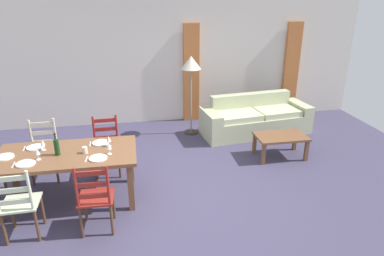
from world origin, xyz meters
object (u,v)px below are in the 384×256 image
(couch, at_px, (255,119))
(standing_lamp, at_px, (191,67))
(wine_bottle, at_px, (57,147))
(coffee_table, at_px, (281,139))
(dining_chair_far_left, at_px, (44,150))
(wine_glass_far_right, at_px, (109,139))
(dining_chair_near_right, at_px, (95,198))
(wine_glass_near_right, at_px, (109,147))
(dining_chair_near_left, at_px, (19,204))
(wine_glass_far_left, at_px, (43,143))
(dining_chair_far_right, at_px, (107,146))
(coffee_cup_primary, at_px, (85,150))
(dining_table, at_px, (67,159))
(wine_glass_near_left, at_px, (37,152))

(couch, bearing_deg, standing_lamp, 172.15)
(wine_bottle, xyz_separation_m, coffee_table, (3.62, 0.84, -0.51))
(dining_chair_far_left, distance_m, wine_glass_far_right, 1.29)
(dining_chair_near_right, distance_m, coffee_table, 3.47)
(coffee_table, bearing_deg, wine_glass_near_right, -162.19)
(dining_chair_near_right, bearing_deg, dining_chair_near_left, 177.97)
(wine_glass_far_left, height_order, coffee_table, wine_glass_far_left)
(dining_chair_far_right, height_order, couch, dining_chair_far_right)
(coffee_table, xyz_separation_m, standing_lamp, (-1.39, 1.40, 1.06))
(dining_chair_far_left, distance_m, coffee_table, 4.00)
(wine_glass_far_left, bearing_deg, dining_chair_far_left, 105.14)
(dining_chair_far_left, height_order, wine_glass_near_right, dining_chair_far_left)
(dining_chair_near_right, height_order, wine_bottle, wine_bottle)
(wine_bottle, height_order, coffee_cup_primary, wine_bottle)
(dining_chair_near_left, xyz_separation_m, dining_chair_near_right, (0.88, -0.03, 0.00))
(dining_chair_near_left, distance_m, coffee_cup_primary, 1.04)
(dining_chair_near_right, height_order, dining_chair_far_right, same)
(coffee_table, relative_size, standing_lamp, 0.55)
(dining_table, relative_size, wine_bottle, 6.01)
(dining_table, height_order, wine_glass_far_right, wine_glass_far_right)
(wine_glass_far_right, distance_m, coffee_cup_primary, 0.36)
(wine_glass_far_right, bearing_deg, dining_chair_near_left, -140.02)
(dining_chair_far_right, xyz_separation_m, wine_glass_far_left, (-0.80, -0.59, 0.38))
(wine_glass_near_right, bearing_deg, wine_glass_near_left, -179.57)
(dining_chair_far_left, distance_m, wine_bottle, 0.96)
(wine_glass_near_right, distance_m, coffee_table, 3.12)
(wine_glass_far_left, height_order, standing_lamp, standing_lamp)
(wine_glass_far_left, xyz_separation_m, wine_glass_far_right, (0.90, -0.03, 0.00))
(dining_chair_far_left, bearing_deg, couch, 17.74)
(dining_table, distance_m, wine_glass_near_right, 0.64)
(dining_chair_far_right, distance_m, couch, 3.25)
(dining_chair_far_right, relative_size, coffee_table, 1.07)
(dining_chair_far_right, distance_m, wine_glass_near_right, 0.97)
(coffee_cup_primary, bearing_deg, wine_glass_far_left, 161.28)
(dining_table, relative_size, wine_glass_far_right, 11.80)
(wine_glass_near_left, bearing_deg, standing_lamp, 43.83)
(wine_bottle, bearing_deg, coffee_cup_primary, -0.99)
(dining_table, xyz_separation_m, dining_chair_near_right, (0.43, -0.76, -0.19))
(dining_chair_far_left, bearing_deg, wine_glass_far_left, -74.86)
(wine_glass_far_right, bearing_deg, standing_lamp, 53.31)
(wine_glass_near_left, bearing_deg, wine_glass_far_left, 90.20)
(standing_lamp, bearing_deg, coffee_table, -45.13)
(dining_table, xyz_separation_m, dining_chair_far_right, (0.48, 0.75, -0.19))
(dining_chair_far_right, xyz_separation_m, wine_glass_near_left, (-0.80, -0.89, 0.38))
(standing_lamp, bearing_deg, coffee_cup_primary, -129.68)
(dining_table, bearing_deg, dining_chair_far_left, 122.46)
(wine_glass_far_left, bearing_deg, coffee_cup_primary, -18.72)
(dining_chair_far_left, distance_m, dining_chair_far_right, 0.96)
(dining_chair_far_right, relative_size, wine_glass_far_right, 5.96)
(dining_chair_near_right, bearing_deg, wine_glass_near_left, 140.24)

